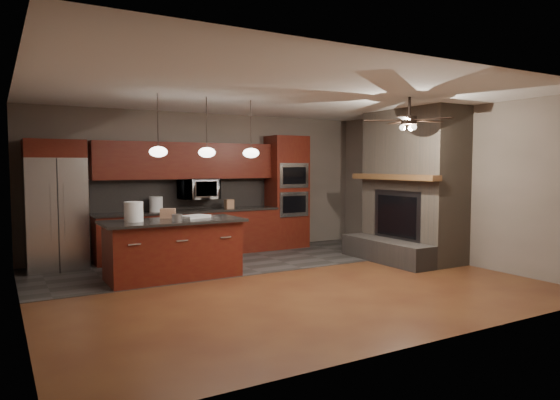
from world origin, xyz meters
TOP-DOWN VIEW (x-y plane):
  - ground at (0.00, 0.00)m, footprint 7.00×7.00m
  - ceiling at (0.00, 0.00)m, footprint 7.00×6.00m
  - back_wall at (0.00, 3.00)m, footprint 7.00×0.02m
  - right_wall at (3.50, 0.00)m, footprint 0.02×6.00m
  - left_wall at (-3.50, 0.00)m, footprint 0.02×6.00m
  - slate_tile_patch at (0.00, 1.80)m, footprint 7.00×2.40m
  - fireplace_column at (3.04, 0.40)m, footprint 1.30×2.10m
  - back_cabinetry at (-0.48, 2.74)m, footprint 3.59×0.64m
  - oven_tower at (1.70, 2.69)m, footprint 0.80×0.63m
  - microwave at (-0.27, 2.75)m, footprint 0.73×0.41m
  - refrigerator at (-2.85, 2.62)m, footprint 0.94×0.75m
  - kitchen_island at (-1.34, 1.02)m, footprint 2.14×0.98m
  - white_bucket at (-1.93, 1.07)m, footprint 0.33×0.33m
  - paint_can at (-1.35, 0.81)m, footprint 0.18×0.18m
  - paint_tray at (-0.95, 1.13)m, footprint 0.50×0.42m
  - cardboard_box at (-1.33, 1.34)m, footprint 0.28×0.25m
  - counter_bucket at (-1.13, 2.70)m, footprint 0.28×0.28m
  - counter_box at (0.33, 2.65)m, footprint 0.17×0.13m
  - pendant_left at (-1.65, 0.70)m, footprint 0.26×0.26m
  - pendant_center at (-0.90, 0.70)m, footprint 0.26×0.26m
  - pendant_right at (-0.15, 0.70)m, footprint 0.26×0.26m
  - ceiling_fan at (1.80, -0.80)m, footprint 1.27×1.33m

SIDE VIEW (x-z plane):
  - ground at x=0.00m, z-range 0.00..0.00m
  - slate_tile_patch at x=0.00m, z-range 0.00..0.01m
  - kitchen_island at x=-1.34m, z-range 0.01..0.93m
  - back_cabinetry at x=-0.48m, z-range -0.21..1.99m
  - paint_tray at x=-0.95m, z-range 0.92..0.96m
  - paint_can at x=-1.35m, z-range 0.92..1.03m
  - counter_box at x=0.33m, z-range 0.90..1.08m
  - cardboard_box at x=-1.33m, z-range 0.92..1.07m
  - counter_bucket at x=-1.13m, z-range 0.90..1.18m
  - white_bucket at x=-1.93m, z-range 0.92..1.22m
  - refrigerator at x=-2.85m, z-range 0.00..2.19m
  - oven_tower at x=1.70m, z-range 0.00..2.38m
  - fireplace_column at x=3.04m, z-range -0.10..2.70m
  - microwave at x=-0.27m, z-range 1.05..1.55m
  - back_wall at x=0.00m, z-range 0.00..2.80m
  - right_wall at x=3.50m, z-range 0.00..2.80m
  - left_wall at x=-3.50m, z-range 0.00..2.80m
  - pendant_left at x=-1.65m, z-range 1.51..2.42m
  - pendant_center at x=-0.90m, z-range 1.51..2.42m
  - pendant_right at x=-0.15m, z-range 1.51..2.42m
  - ceiling_fan at x=1.80m, z-range 2.25..2.66m
  - ceiling at x=0.00m, z-range 2.79..2.81m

